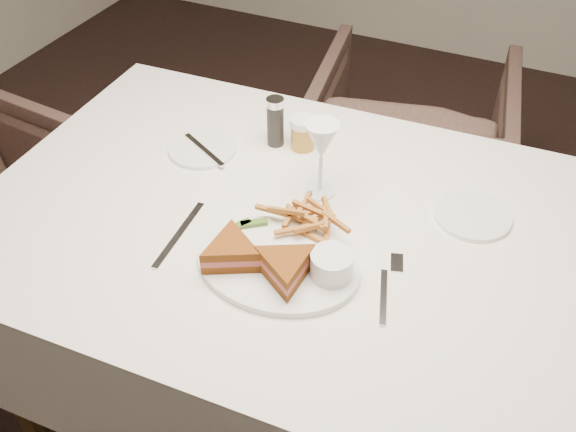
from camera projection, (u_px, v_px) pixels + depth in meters
The scene contains 3 objects.
table at pixel (296, 333), 1.58m from camera, with size 1.36×0.91×0.75m, color white.
chair_far at pixel (409, 140), 2.27m from camera, with size 0.66×0.62×0.68m, color #4A342D.
table_setting at pixel (293, 219), 1.28m from camera, with size 0.79×0.56×0.18m.
Camera 1 is at (0.09, -0.79, 1.63)m, focal length 40.00 mm.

